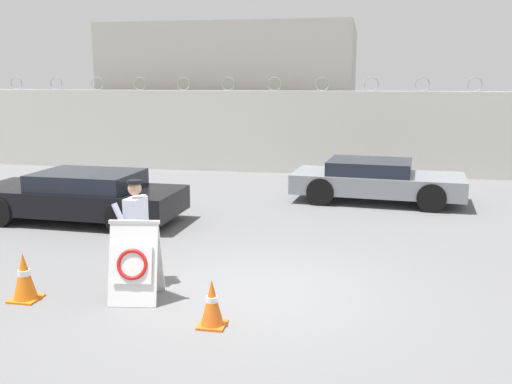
{
  "coord_description": "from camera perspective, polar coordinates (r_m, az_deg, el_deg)",
  "views": [
    {
      "loc": [
        1.48,
        -8.08,
        3.22
      ],
      "look_at": [
        -0.4,
        1.64,
        1.22
      ],
      "focal_mm": 40.0,
      "sensor_mm": 36.0,
      "label": 1
    }
  ],
  "objects": [
    {
      "name": "traffic_cone_mid",
      "position": [
        7.61,
        -4.43,
        -11.02
      ],
      "size": [
        0.36,
        0.36,
        0.64
      ],
      "color": "orange",
      "rests_on": "ground_plane"
    },
    {
      "name": "traffic_cone_near",
      "position": [
        9.08,
        -22.17,
        -7.85
      ],
      "size": [
        0.4,
        0.4,
        0.72
      ],
      "color": "orange",
      "rests_on": "ground_plane"
    },
    {
      "name": "parked_car_front_coupe",
      "position": [
        13.51,
        -17.1,
        -0.35
      ],
      "size": [
        4.73,
        2.06,
        1.14
      ],
      "rotation": [
        0.0,
        0.0,
        3.1
      ],
      "color": "black",
      "rests_on": "ground_plane"
    },
    {
      "name": "barricade_sign",
      "position": [
        8.53,
        -12.0,
        -6.76
      ],
      "size": [
        0.79,
        0.79,
        1.2
      ],
      "rotation": [
        0.0,
        0.0,
        0.15
      ],
      "color": "white",
      "rests_on": "ground_plane"
    },
    {
      "name": "ground_plane",
      "position": [
        8.82,
        0.51,
        -9.99
      ],
      "size": [
        90.0,
        90.0,
        0.0
      ],
      "primitive_type": "plane",
      "color": "slate"
    },
    {
      "name": "perimeter_wall",
      "position": [
        19.38,
        6.52,
        5.93
      ],
      "size": [
        36.0,
        0.3,
        3.24
      ],
      "color": "silver",
      "rests_on": "ground_plane"
    },
    {
      "name": "parked_car_rear_sedan",
      "position": [
        15.29,
        11.89,
        1.2
      ],
      "size": [
        4.54,
        2.24,
        1.09
      ],
      "rotation": [
        0.0,
        0.0,
        -0.09
      ],
      "color": "black",
      "rests_on": "ground_plane"
    },
    {
      "name": "security_guard",
      "position": [
        9.14,
        -11.9,
        -3.46
      ],
      "size": [
        0.43,
        0.6,
        1.66
      ],
      "rotation": [
        0.0,
        0.0,
        -1.7
      ],
      "color": "#514C42",
      "rests_on": "ground_plane"
    },
    {
      "name": "building_block",
      "position": [
        24.51,
        -1.78,
        9.96
      ],
      "size": [
        9.63,
        6.99,
        5.23
      ],
      "color": "#B2ADA3",
      "rests_on": "ground_plane"
    }
  ]
}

